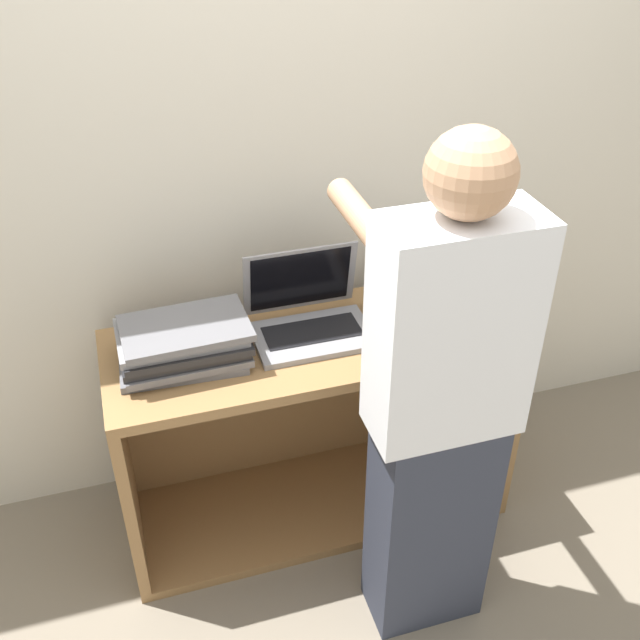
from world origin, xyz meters
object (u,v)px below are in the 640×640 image
object	(u,v)px
person	(441,414)
laptop_stack_left	(183,343)
laptop_stack_right	(432,303)
laptop_open	(309,317)

from	to	relation	value
person	laptop_stack_left	bearing A→B (deg)	141.26
laptop_stack_left	laptop_stack_right	distance (m)	0.82
laptop_stack_right	person	distance (m)	0.54
laptop_stack_left	person	world-z (taller)	person
laptop_stack_right	person	size ratio (longest dim) A/B	0.25
laptop_stack_right	laptop_stack_left	bearing A→B (deg)	-179.93
laptop_open	laptop_stack_right	distance (m)	0.41
laptop_stack_left	laptop_stack_right	world-z (taller)	laptop_stack_left
laptop_stack_right	person	world-z (taller)	person
laptop_stack_right	person	bearing A→B (deg)	-111.55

